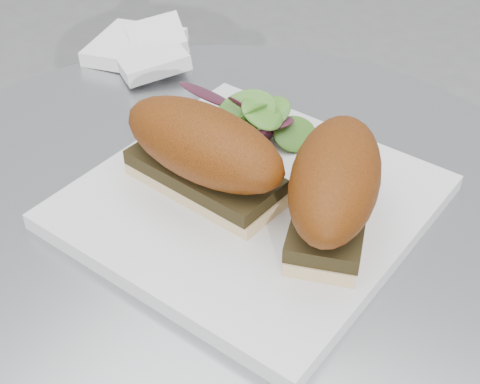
% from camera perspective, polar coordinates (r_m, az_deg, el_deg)
% --- Properties ---
extents(plate, '(0.31, 0.31, 0.02)m').
position_cam_1_polar(plate, '(0.60, 0.91, -0.83)').
color(plate, white).
rests_on(plate, table).
extents(sandwich_left, '(0.18, 0.10, 0.08)m').
position_cam_1_polar(sandwich_left, '(0.58, -3.17, 3.50)').
color(sandwich_left, '#FAD89C').
rests_on(sandwich_left, plate).
extents(sandwich_right, '(0.12, 0.17, 0.08)m').
position_cam_1_polar(sandwich_right, '(0.55, 8.07, 0.56)').
color(sandwich_right, '#FAD89C').
rests_on(sandwich_right, plate).
extents(salad, '(0.12, 0.12, 0.05)m').
position_cam_1_polar(salad, '(0.66, 1.70, 6.64)').
color(salad, '#568B2D').
rests_on(salad, plate).
extents(napkin, '(0.15, 0.15, 0.02)m').
position_cam_1_polar(napkin, '(0.84, -8.29, 11.42)').
color(napkin, white).
rests_on(napkin, table).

